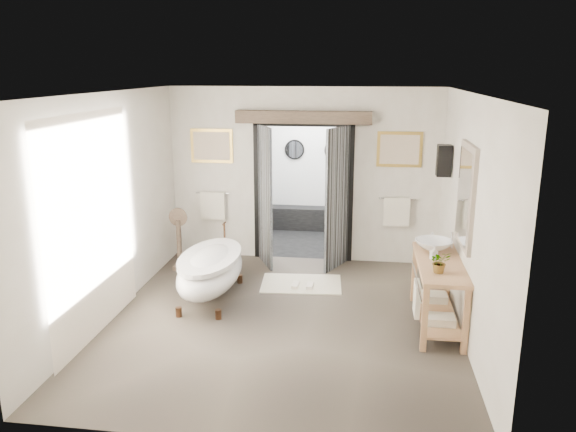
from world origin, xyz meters
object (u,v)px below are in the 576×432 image
Objects in this scene: rug at (301,284)px; basin at (434,246)px; clawfoot_tub at (211,270)px; vanity at (436,288)px.

basin reaches higher than rug.
clawfoot_tub reaches higher than rug.
vanity is 2.22m from rug.
basin reaches higher than clawfoot_tub.
basin reaches higher than vanity.
clawfoot_tub is 1.47m from rug.
basin is (3.03, -0.05, 0.50)m from clawfoot_tub.
vanity is at bearing -68.30° from basin.
basin is at bearing -0.90° from clawfoot_tub.
vanity is at bearing -31.88° from rug.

